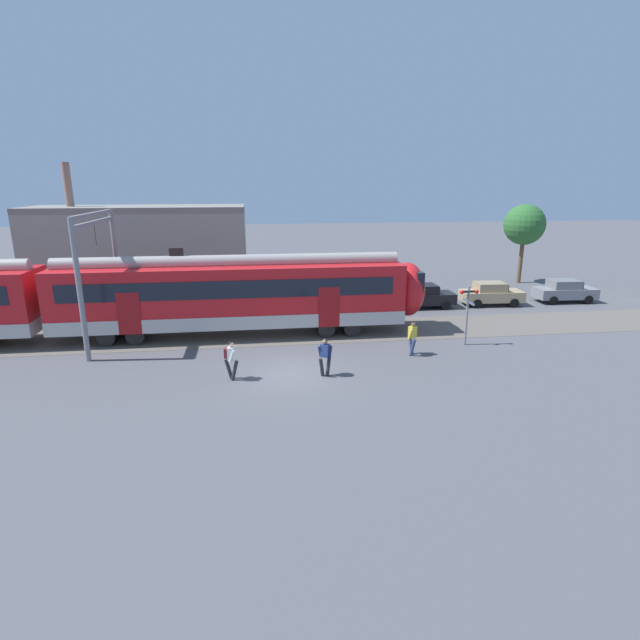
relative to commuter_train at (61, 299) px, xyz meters
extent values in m
plane|color=#515156|center=(11.17, -6.10, -2.25)|extent=(160.00, 160.00, 0.00)
cube|color=#605951|center=(-2.48, 0.00, -2.25)|extent=(80.00, 4.40, 0.01)
cube|color=#B7B2AD|center=(8.52, 0.00, -1.20)|extent=(18.00, 3.06, 0.70)
cube|color=red|center=(8.52, 0.00, 0.35)|extent=(18.00, 3.00, 2.40)
cube|color=black|center=(8.52, -1.51, 0.55)|extent=(16.56, 0.03, 0.90)
cube|color=maroon|center=(13.47, -1.52, -0.50)|extent=(1.10, 0.04, 2.10)
cube|color=maroon|center=(3.57, -1.52, -0.50)|extent=(1.10, 0.04, 2.10)
cylinder|color=#9C9793|center=(8.52, 0.00, 1.73)|extent=(17.64, 0.70, 0.70)
cube|color=black|center=(5.82, 0.00, 2.28)|extent=(0.70, 0.12, 0.40)
cylinder|color=black|center=(14.80, 0.00, -1.80)|extent=(0.90, 2.40, 0.90)
cylinder|color=black|center=(13.40, 0.00, -1.80)|extent=(0.90, 2.40, 0.90)
cylinder|color=black|center=(3.64, 0.00, -1.80)|extent=(0.90, 2.40, 0.90)
cylinder|color=black|center=(2.24, 0.00, -1.80)|extent=(0.90, 2.40, 0.90)
ellipsoid|color=red|center=(18.07, 0.00, 0.00)|extent=(1.80, 2.85, 2.95)
cube|color=black|center=(18.42, 0.00, 0.60)|extent=(0.40, 2.40, 1.00)
cylinder|color=#28282D|center=(8.76, -6.46, -1.82)|extent=(0.37, 0.21, 0.87)
cylinder|color=#28282D|center=(8.51, -6.24, -1.82)|extent=(0.37, 0.21, 0.87)
cube|color=silver|center=(8.64, -6.35, -1.11)|extent=(0.30, 0.39, 0.56)
cylinder|color=silver|center=(8.60, -6.12, -1.16)|extent=(0.26, 0.13, 0.52)
cylinder|color=silver|center=(8.68, -6.58, -1.16)|extent=(0.26, 0.13, 0.52)
sphere|color=beige|center=(8.66, -6.35, -0.72)|extent=(0.22, 0.22, 0.22)
sphere|color=black|center=(8.64, -6.35, -0.69)|extent=(0.20, 0.20, 0.20)
cube|color=maroon|center=(8.46, -6.32, -1.09)|extent=(0.20, 0.30, 0.40)
cylinder|color=#28282D|center=(12.39, -6.54, -1.82)|extent=(0.33, 0.38, 0.87)
cylinder|color=#28282D|center=(12.70, -6.41, -1.82)|extent=(0.33, 0.38, 0.87)
cube|color=navy|center=(12.54, -6.48, -1.11)|extent=(0.43, 0.40, 0.56)
cylinder|color=navy|center=(12.77, -6.54, -1.16)|extent=(0.21, 0.25, 0.52)
cylinder|color=navy|center=(12.32, -6.42, -1.16)|extent=(0.21, 0.25, 0.52)
sphere|color=brown|center=(12.53, -6.49, -0.72)|extent=(0.22, 0.22, 0.22)
sphere|color=black|center=(12.54, -6.48, -0.69)|extent=(0.20, 0.20, 0.20)
cube|color=navy|center=(12.65, -6.33, -1.09)|extent=(0.32, 0.29, 0.40)
cylinder|color=navy|center=(17.00, -4.55, -1.82)|extent=(0.30, 0.38, 0.87)
cylinder|color=navy|center=(17.03, -4.22, -1.82)|extent=(0.30, 0.38, 0.87)
cube|color=gold|center=(17.01, -4.39, -1.11)|extent=(0.43, 0.38, 0.56)
cylinder|color=gold|center=(17.17, -4.21, -1.16)|extent=(0.20, 0.26, 0.52)
cylinder|color=gold|center=(16.86, -4.56, -1.16)|extent=(0.20, 0.26, 0.52)
sphere|color=brown|center=(17.02, -4.40, -0.72)|extent=(0.22, 0.22, 0.22)
sphere|color=black|center=(17.01, -4.39, -0.69)|extent=(0.20, 0.20, 0.20)
cube|color=black|center=(16.93, -4.23, -1.09)|extent=(0.32, 0.27, 0.40)
cube|color=black|center=(20.61, 4.50, -1.61)|extent=(4.00, 1.65, 0.68)
cube|color=black|center=(20.46, 4.50, -0.99)|extent=(1.90, 1.44, 0.56)
cube|color=black|center=(21.41, 4.50, -1.03)|extent=(0.12, 1.37, 0.48)
cylinder|color=black|center=(21.85, 5.28, -1.95)|extent=(0.60, 0.20, 0.60)
cylinder|color=black|center=(21.85, 3.72, -1.95)|extent=(0.60, 0.20, 0.60)
cylinder|color=black|center=(19.37, 5.28, -1.95)|extent=(0.60, 0.20, 0.60)
cylinder|color=black|center=(19.37, 3.72, -1.95)|extent=(0.60, 0.20, 0.60)
cube|color=tan|center=(25.35, 4.58, -1.61)|extent=(4.09, 1.87, 0.68)
cube|color=#9D8662|center=(25.20, 4.59, -0.99)|extent=(1.98, 1.55, 0.56)
cube|color=black|center=(26.15, 4.54, -1.03)|extent=(0.20, 1.37, 0.48)
cylinder|color=black|center=(26.63, 5.29, -1.95)|extent=(0.61, 0.24, 0.60)
cylinder|color=black|center=(26.54, 3.73, -1.95)|extent=(0.61, 0.24, 0.60)
cylinder|color=black|center=(24.16, 5.43, -1.95)|extent=(0.61, 0.24, 0.60)
cylinder|color=black|center=(24.06, 3.88, -1.95)|extent=(0.61, 0.24, 0.60)
cube|color=gray|center=(30.77, 4.78, -1.61)|extent=(4.06, 1.80, 0.68)
cube|color=slate|center=(30.62, 4.78, -0.99)|extent=(1.96, 1.52, 0.56)
cube|color=black|center=(31.56, 4.75, -1.03)|extent=(0.18, 1.37, 0.48)
cylinder|color=black|center=(32.04, 5.51, -1.95)|extent=(0.61, 0.22, 0.60)
cylinder|color=black|center=(31.97, 3.95, -1.95)|extent=(0.61, 0.22, 0.60)
cylinder|color=black|center=(29.56, 5.61, -1.95)|extent=(0.61, 0.22, 0.60)
cylinder|color=black|center=(29.49, 4.05, -1.95)|extent=(0.61, 0.22, 0.60)
cylinder|color=gray|center=(2.00, -3.20, 1.00)|extent=(0.24, 0.24, 6.50)
cylinder|color=gray|center=(2.00, 3.20, 1.00)|extent=(0.24, 0.24, 6.50)
cube|color=gray|center=(2.00, 0.00, 4.20)|extent=(0.20, 6.40, 0.16)
cube|color=gray|center=(2.00, 0.00, 3.80)|extent=(0.20, 6.40, 0.16)
cylinder|color=black|center=(2.00, 0.00, 3.20)|extent=(0.03, 0.03, 1.00)
cylinder|color=gray|center=(20.17, -3.23, -0.75)|extent=(0.11, 0.11, 3.00)
cube|color=black|center=(20.17, -3.23, 0.50)|extent=(0.80, 0.10, 0.10)
sphere|color=red|center=(19.79, -3.29, 0.50)|extent=(0.20, 0.20, 0.20)
sphere|color=red|center=(20.55, -3.29, 0.50)|extent=(0.20, 0.20, 0.20)
cube|color=white|center=(20.17, -3.26, 0.00)|extent=(0.72, 0.03, 0.48)
cube|color=gray|center=(2.08, 9.54, 0.75)|extent=(14.18, 5.00, 6.00)
cube|color=gray|center=(2.08, 9.54, 3.95)|extent=(14.18, 5.00, 0.40)
cylinder|color=#8C6656|center=(-2.17, 9.54, 5.35)|extent=(0.50, 0.50, 3.20)
cylinder|color=brown|center=(31.16, 11.60, -0.47)|extent=(0.32, 0.32, 3.57)
sphere|color=#2D662D|center=(31.16, 11.60, 2.44)|extent=(3.21, 3.21, 3.21)
cylinder|color=brown|center=(3.44, 12.65, -0.48)|extent=(0.32, 0.32, 3.54)
sphere|color=#2D662D|center=(3.44, 12.65, 2.31)|extent=(2.91, 2.91, 2.91)
camera|label=1|loc=(9.71, -26.07, 5.70)|focal=28.00mm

